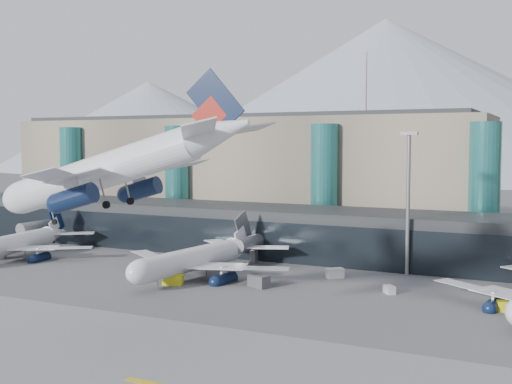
% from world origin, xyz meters
% --- Properties ---
extents(ground, '(900.00, 900.00, 0.00)m').
position_xyz_m(ground, '(0.00, 0.00, 0.00)').
color(ground, '#515154').
rests_on(ground, ground).
extents(runway_strip, '(400.00, 40.00, 0.04)m').
position_xyz_m(runway_strip, '(0.00, -15.00, 0.02)').
color(runway_strip, slate).
rests_on(runway_strip, ground).
extents(runway_markings, '(128.00, 1.00, 0.02)m').
position_xyz_m(runway_markings, '(-0.00, -15.00, 0.05)').
color(runway_markings, gold).
rests_on(runway_markings, ground).
extents(concourse, '(170.00, 27.00, 10.00)m').
position_xyz_m(concourse, '(-0.02, 57.73, 4.97)').
color(concourse, black).
rests_on(concourse, ground).
extents(terminal_main, '(130.00, 30.00, 31.00)m').
position_xyz_m(terminal_main, '(-25.00, 90.00, 15.44)').
color(terminal_main, gray).
rests_on(terminal_main, ground).
extents(teal_towers, '(116.40, 19.40, 46.00)m').
position_xyz_m(teal_towers, '(-14.99, 74.01, 14.01)').
color(teal_towers, '#276E6B').
rests_on(teal_towers, ground).
extents(mountain_ridge, '(910.00, 400.00, 110.00)m').
position_xyz_m(mountain_ridge, '(15.97, 380.00, 45.74)').
color(mountain_ridge, gray).
rests_on(mountain_ridge, ground).
extents(lightmast_mid, '(3.00, 1.20, 25.60)m').
position_xyz_m(lightmast_mid, '(30.00, 48.00, 14.42)').
color(lightmast_mid, slate).
rests_on(lightmast_mid, ground).
extents(hero_jet, '(36.04, 36.72, 11.85)m').
position_xyz_m(hero_jet, '(8.33, -4.43, 21.89)').
color(hero_jet, silver).
rests_on(hero_jet, ground).
extents(jet_parked_left, '(33.98, 34.08, 11.05)m').
position_xyz_m(jet_parked_left, '(-46.38, 32.38, 4.18)').
color(jet_parked_left, silver).
rests_on(jet_parked_left, ground).
extents(jet_parked_mid, '(36.42, 36.29, 11.81)m').
position_xyz_m(jet_parked_mid, '(-2.82, 32.48, 4.47)').
color(jet_parked_mid, silver).
rests_on(jet_parked_mid, ground).
extents(veh_b, '(2.55, 3.22, 1.62)m').
position_xyz_m(veh_b, '(-10.46, 42.68, 0.81)').
color(veh_b, yellow).
rests_on(veh_b, ground).
extents(veh_c, '(4.10, 3.20, 2.02)m').
position_xyz_m(veh_c, '(10.26, 27.87, 1.01)').
color(veh_c, '#46464A').
rests_on(veh_c, ground).
extents(veh_d, '(3.30, 3.16, 1.70)m').
position_xyz_m(veh_d, '(19.13, 40.21, 0.85)').
color(veh_d, silver).
rests_on(veh_d, ground).
extents(veh_e, '(2.89, 2.07, 1.48)m').
position_xyz_m(veh_e, '(48.20, 29.20, 0.74)').
color(veh_e, yellow).
rests_on(veh_e, ground).
extents(veh_g, '(2.34, 2.50, 1.27)m').
position_xyz_m(veh_g, '(30.65, 32.72, 0.64)').
color(veh_g, silver).
rests_on(veh_g, ground).
extents(veh_h, '(3.66, 2.71, 1.81)m').
position_xyz_m(veh_h, '(-3.38, 23.18, 0.91)').
color(veh_h, yellow).
rests_on(veh_h, ground).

